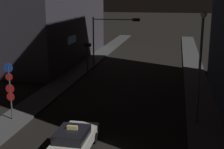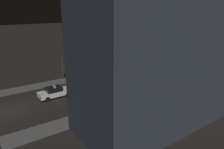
% 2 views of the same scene
% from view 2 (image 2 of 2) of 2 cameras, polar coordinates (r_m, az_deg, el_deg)
% --- Properties ---
extents(ground_plane, '(300.00, 300.00, 0.00)m').
position_cam_2_polar(ground_plane, '(27.44, -25.61, -8.83)').
color(ground_plane, black).
extents(sidewalk_left, '(2.29, 58.85, 0.14)m').
position_cam_2_polar(sidewalk_left, '(45.18, 8.82, 2.62)').
color(sidewalk_left, '#4C4C4C').
rests_on(sidewalk_left, ground_plane).
extents(sidewalk_right, '(2.29, 58.85, 0.14)m').
position_cam_2_polar(sidewalk_right, '(37.54, 22.42, -1.51)').
color(sidewalk_right, '#4C4C4C').
rests_on(sidewalk_right, ground_plane).
extents(building_facade_left, '(10.00, 23.04, 18.92)m').
position_cam_2_polar(building_facade_left, '(49.94, 6.38, 14.99)').
color(building_facade_left, '#3D3842').
rests_on(building_facade_left, ground_plane).
extents(building_facade_right, '(7.45, 19.69, 21.59)m').
position_cam_2_polar(building_facade_right, '(21.82, 16.47, 15.32)').
color(building_facade_right, '#282D38').
rests_on(building_facade_right, ground_plane).
extents(taxi, '(1.84, 4.46, 1.62)m').
position_cam_2_polar(taxi, '(29.22, -14.98, -4.53)').
color(taxi, silver).
rests_on(taxi, ground_plane).
extents(traffic_light_overhead, '(5.32, 0.42, 5.98)m').
position_cam_2_polar(traffic_light_overhead, '(40.63, 10.39, 7.05)').
color(traffic_light_overhead, '#47474C').
rests_on(traffic_light_overhead, ground_plane).
extents(traffic_light_left_kerb, '(0.80, 0.42, 3.47)m').
position_cam_2_polar(traffic_light_left_kerb, '(40.61, 5.70, 4.63)').
color(traffic_light_left_kerb, '#47474C').
rests_on(traffic_light_left_kerb, ground_plane).
extents(sign_pole_left, '(0.63, 0.10, 3.89)m').
position_cam_2_polar(sign_pole_left, '(34.79, -13.12, 1.94)').
color(sign_pole_left, '#47474C').
rests_on(sign_pole_left, sidewalk_left).
extents(street_lamp_near_block, '(0.42, 0.42, 7.25)m').
position_cam_2_polar(street_lamp_near_block, '(24.79, 1.77, 1.64)').
color(street_lamp_near_block, '#47474C').
rests_on(street_lamp_near_block, sidewalk_right).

